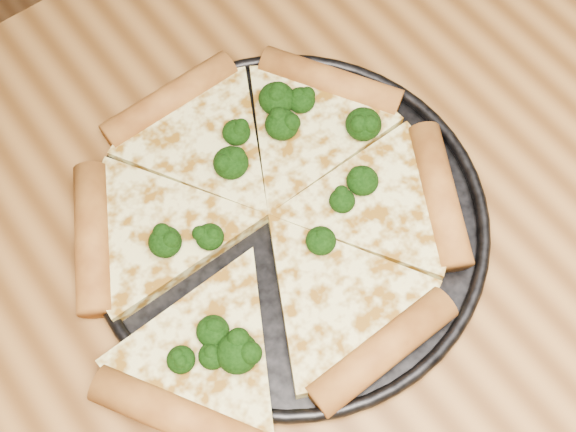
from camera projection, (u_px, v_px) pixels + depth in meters
dining_table at (323, 396)px, 0.68m from camera, size 1.20×0.90×0.75m
pizza_pan at (288, 220)px, 0.65m from camera, size 0.33×0.33×0.02m
pizza at (266, 221)px, 0.63m from camera, size 0.36×0.31×0.03m
broccoli_florets at (269, 198)px, 0.63m from camera, size 0.26×0.19×0.02m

